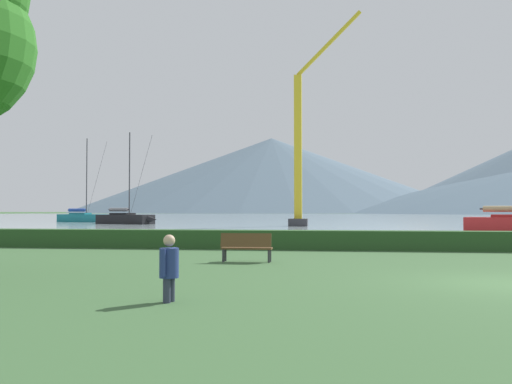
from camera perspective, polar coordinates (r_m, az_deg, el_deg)
name	(u,v)px	position (r m, az deg, el deg)	size (l,w,h in m)	color
harbor_water	(349,217)	(150.80, 9.37, -2.47)	(320.00, 246.00, 0.00)	#8C9EA3
hedge_line	(431,241)	(25.10, 17.24, -4.71)	(80.00, 1.20, 0.83)	#284C23
sailboat_slip_6	(126,218)	(72.12, -12.97, -2.59)	(8.59, 4.77, 11.39)	black
sailboat_slip_7	(83,217)	(85.34, -16.99, -2.44)	(8.41, 3.77, 12.07)	#19707A
park_bench_under_tree	(246,246)	(18.65, -0.97, -5.45)	(1.68, 0.50, 0.95)	brown
person_seated_viewer	(169,265)	(10.69, -8.75, -7.28)	(0.36, 0.56, 1.25)	#2D3347
dock_crane	(301,155)	(60.91, 4.52, 3.75)	(7.78, 2.00, 22.98)	#333338
distant_hill_central_peak	(272,175)	(431.68, 1.58, 1.69)	(298.87, 298.87, 56.73)	#4C6070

